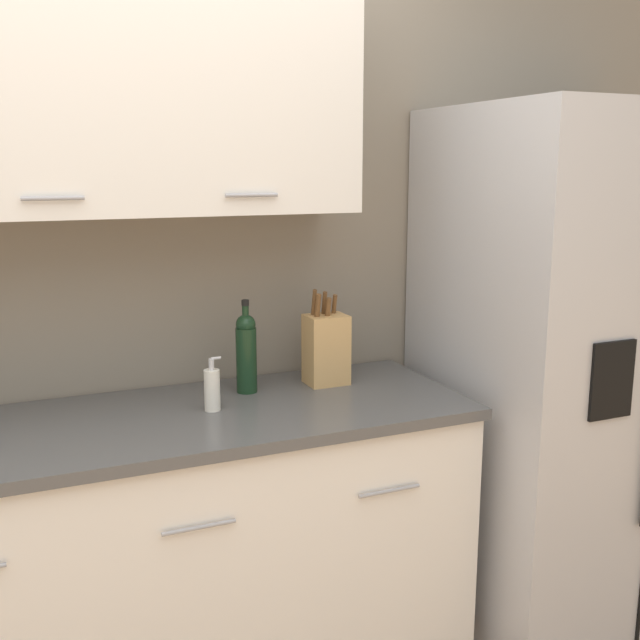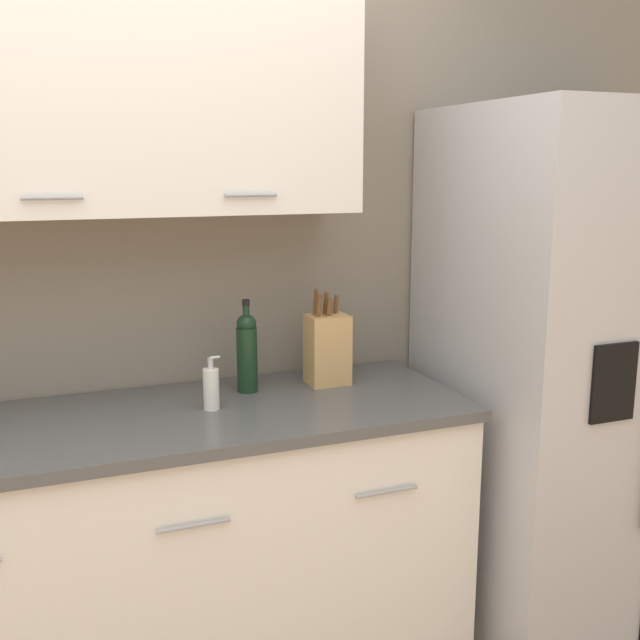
% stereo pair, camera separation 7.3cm
% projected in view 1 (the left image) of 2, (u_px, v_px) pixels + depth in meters
% --- Properties ---
extents(wall_back, '(10.00, 0.39, 2.60)m').
position_uv_depth(wall_back, '(71.00, 234.00, 2.31)').
color(wall_back, gray).
rests_on(wall_back, ground_plane).
extents(counter_unit, '(2.42, 0.64, 0.91)m').
position_uv_depth(counter_unit, '(79.00, 572.00, 2.21)').
color(counter_unit, black).
rests_on(counter_unit, ground_plane).
extents(refrigerator, '(0.92, 0.83, 1.84)m').
position_uv_depth(refrigerator, '(570.00, 369.00, 2.71)').
color(refrigerator, '#B2B2B5').
rests_on(refrigerator, ground_plane).
extents(knife_block, '(0.14, 0.11, 0.33)m').
position_uv_depth(knife_block, '(326.00, 348.00, 2.53)').
color(knife_block, tan).
rests_on(knife_block, counter_unit).
extents(wine_bottle, '(0.07, 0.07, 0.31)m').
position_uv_depth(wine_bottle, '(246.00, 351.00, 2.44)').
color(wine_bottle, black).
rests_on(wine_bottle, counter_unit).
extents(soap_dispenser, '(0.05, 0.05, 0.17)m').
position_uv_depth(soap_dispenser, '(212.00, 389.00, 2.26)').
color(soap_dispenser, silver).
rests_on(soap_dispenser, counter_unit).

